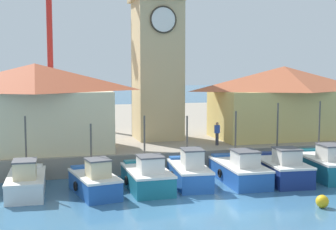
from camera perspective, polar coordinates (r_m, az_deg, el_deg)
name	(u,v)px	position (r m, az deg, el deg)	size (l,w,h in m)	color
ground_plane	(216,207)	(23.02, 5.92, -11.14)	(300.00, 300.00, 0.00)	#386689
quay_wharf	(119,125)	(49.39, -5.93, -1.28)	(120.00, 40.00, 1.28)	gray
fishing_boat_far_left	(26,182)	(26.07, -16.91, -7.80)	(2.11, 4.60, 4.12)	silver
fishing_boat_left_outer	(95,181)	(25.25, -8.95, -8.00)	(2.53, 4.36, 3.72)	#2356A8
fishing_boat_left_inner	(147,177)	(25.93, -2.56, -7.54)	(2.30, 4.48, 4.04)	#196B7F
fishing_boat_mid_left	(189,172)	(26.93, 2.61, -6.96)	(2.21, 4.66, 3.92)	#2356A8
fishing_boat_center	(239,170)	(27.91, 8.71, -6.66)	(2.35, 5.23, 4.13)	#2356A8
fishing_boat_mid_right	(281,169)	(28.58, 13.60, -6.37)	(2.55, 4.89, 4.60)	navy
fishing_boat_right_inner	(323,165)	(30.32, 18.43, -5.78)	(2.54, 5.21, 4.63)	#196B7F
clock_tower	(157,46)	(35.60, -1.31, 8.41)	(3.86, 3.86, 14.96)	tan
warehouse_left	(36,106)	(31.59, -15.82, 1.04)	(9.91, 5.87, 5.69)	beige
warehouse_right	(283,101)	(37.41, 13.88, 1.66)	(11.05, 5.76, 5.52)	tan
port_crane_near	(50,37)	(47.15, -14.21, 9.22)	(2.00, 8.69, 21.13)	maroon
mooring_buoy	(322,201)	(23.94, 18.29, -9.97)	(0.62, 0.62, 0.62)	gold
dock_worker_near_tower	(243,133)	(33.28, 9.11, -2.17)	(0.34, 0.22, 1.62)	#33333D
dock_worker_along_quay	(217,133)	(32.92, 6.00, -2.21)	(0.34, 0.22, 1.62)	#33333D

